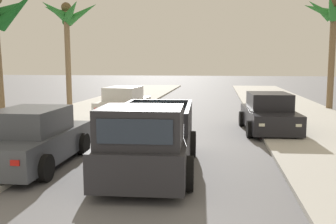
{
  "coord_description": "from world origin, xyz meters",
  "views": [
    {
      "loc": [
        1.48,
        -2.59,
        2.7
      ],
      "look_at": [
        -0.08,
        8.88,
        1.2
      ],
      "focal_mm": 40.25,
      "sensor_mm": 36.0,
      "label": 1
    }
  ],
  "objects": [
    {
      "name": "sidewalk_left",
      "position": [
        -5.46,
        12.0,
        0.06
      ],
      "size": [
        4.84,
        60.0,
        0.12
      ],
      "primitive_type": "cube",
      "color": "beige",
      "rests_on": "ground"
    },
    {
      "name": "sidewalk_right",
      "position": [
        5.46,
        12.0,
        0.06
      ],
      "size": [
        4.84,
        60.0,
        0.12
      ],
      "primitive_type": "cube",
      "color": "beige",
      "rests_on": "ground"
    },
    {
      "name": "curb_left",
      "position": [
        -4.44,
        12.0,
        0.05
      ],
      "size": [
        0.16,
        60.0,
        0.1
      ],
      "primitive_type": "cube",
      "color": "silver",
      "rests_on": "ground"
    },
    {
      "name": "curb_right",
      "position": [
        4.44,
        12.0,
        0.05
      ],
      "size": [
        0.16,
        60.0,
        0.1
      ],
      "primitive_type": "cube",
      "color": "silver",
      "rests_on": "ground"
    },
    {
      "name": "pickup_truck",
      "position": [
        -0.2,
        6.44,
        0.8
      ],
      "size": [
        2.39,
        5.29,
        1.8
      ],
      "color": "#28282D",
      "rests_on": "ground"
    },
    {
      "name": "car_left_near",
      "position": [
        -3.38,
        6.6,
        0.71
      ],
      "size": [
        2.08,
        4.29,
        1.54
      ],
      "color": "#474C56",
      "rests_on": "ground"
    },
    {
      "name": "car_right_near",
      "position": [
        -3.25,
        15.74,
        0.71
      ],
      "size": [
        2.2,
        4.33,
        1.54
      ],
      "color": "silver",
      "rests_on": "ground"
    },
    {
      "name": "car_left_mid",
      "position": [
        3.45,
        12.59,
        0.71
      ],
      "size": [
        2.19,
        4.33,
        1.54
      ],
      "color": "black",
      "rests_on": "ground"
    },
    {
      "name": "palm_tree_left_fore",
      "position": [
        7.89,
        20.25,
        5.35
      ],
      "size": [
        3.83,
        3.55,
        6.48
      ],
      "color": "brown",
      "rests_on": "ground"
    },
    {
      "name": "palm_tree_left_mid",
      "position": [
        -7.48,
        19.37,
        5.31
      ],
      "size": [
        3.73,
        3.57,
        6.37
      ],
      "color": "#846B4C",
      "rests_on": "ground"
    }
  ]
}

